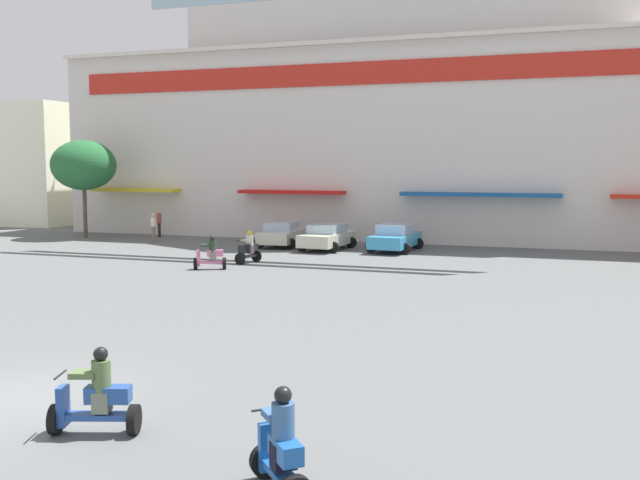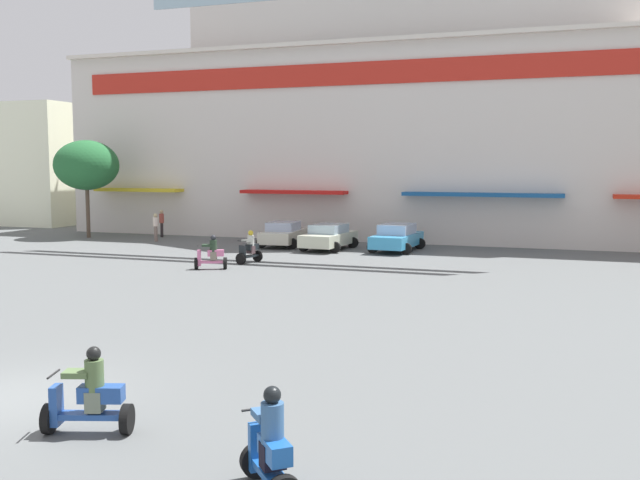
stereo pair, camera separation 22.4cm
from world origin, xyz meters
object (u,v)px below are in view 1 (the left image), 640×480
Objects in this scene: scooter_rider_0 at (281,450)px; pedestrian_1 at (153,225)px; parked_car_1 at (327,237)px; scooter_rider_1 at (248,249)px; parked_car_0 at (282,234)px; scooter_rider_3 at (96,398)px; pedestrian_0 at (159,221)px; plaza_tree_0 at (83,165)px; scooter_rider_4 at (210,255)px; parked_car_2 at (395,237)px.

pedestrian_1 is (-19.78, 28.33, 0.31)m from scooter_rider_0.
pedestrian_1 is at bearing 177.16° from parked_car_1.
scooter_rider_0 is 1.04× the size of scooter_rider_1.
scooter_rider_3 is (7.72, -27.36, -0.08)m from parked_car_0.
parked_car_1 is 12.55m from pedestrian_0.
scooter_rider_0 is 37.11m from pedestrian_0.
scooter_rider_3 is at bearing -79.81° from parked_car_1.
plaza_tree_0 is 3.83× the size of scooter_rider_0.
scooter_rider_4 reaches higher than parked_car_0.
pedestrian_1 is (-15.93, 27.24, 0.35)m from scooter_rider_3.
parked_car_2 is 2.88× the size of scooter_rider_1.
parked_car_2 is at bearing 100.04° from scooter_rider_0.
pedestrian_0 is 1.02× the size of pedestrian_1.
scooter_rider_0 is 23.97m from scooter_rider_1.
parked_car_0 is 28.43m from scooter_rider_3.
parked_car_2 is 2.90× the size of scooter_rider_4.
scooter_rider_1 is 0.89× the size of pedestrian_0.
pedestrian_0 reaches higher than parked_car_1.
parked_car_2 is 2.61× the size of pedestrian_1.
scooter_rider_0 is at bearing -79.96° from parked_car_2.
scooter_rider_0 is 4.00m from scooter_rider_3.
parked_car_1 is 0.97× the size of parked_car_2.
parked_car_0 is at bearing 179.64° from parked_car_2.
parked_car_2 is 8.72m from scooter_rider_1.
scooter_rider_3 is (4.79, -26.68, -0.08)m from parked_car_1.
pedestrian_1 is at bearing 120.33° from scooter_rider_3.
plaza_tree_0 is 1.43× the size of parked_car_1.
pedestrian_1 reaches higher than parked_car_2.
parked_car_2 is at bearing -1.35° from plaza_tree_0.
scooter_rider_3 is 19.51m from scooter_rider_4.
scooter_rider_4 is at bearing -106.83° from scooter_rider_1.
scooter_rider_0 is at bearing -64.18° from scooter_rider_1.
pedestrian_0 reaches higher than parked_car_2.
pedestrian_0 is (-9.68, 11.52, 0.38)m from scooter_rider_4.
scooter_rider_4 is at bearing -123.57° from parked_car_2.
parked_car_0 is 30.72m from scooter_rider_0.
parked_car_0 is at bearing -13.59° from pedestrian_0.
pedestrian_0 is at bearing 23.36° from plaza_tree_0.
pedestrian_0 is (-9.27, 2.24, 0.30)m from parked_car_0.
scooter_rider_1 is at bearing -128.32° from parked_car_2.
pedestrian_1 is at bearing -179.10° from parked_car_0.
pedestrian_0 is at bearing 171.79° from parked_car_2.
pedestrian_1 is at bearing 133.26° from scooter_rider_4.
parked_car_2 is at bearing 51.68° from scooter_rider_1.
scooter_rider_1 reaches higher than parked_car_2.
pedestrian_0 is at bearing 166.53° from parked_car_1.
parked_car_0 is 9.54m from pedestrian_0.
pedestrian_1 reaches higher than parked_car_0.
pedestrian_1 is at bearing 124.92° from scooter_rider_0.
scooter_rider_3 is at bearing -87.52° from parked_car_2.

